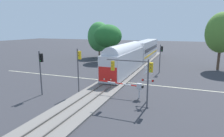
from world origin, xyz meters
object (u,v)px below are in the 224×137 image
maple_right_background (222,33)px  traffic_signal_near_right (135,71)px  pine_left_background (99,37)px  crossing_gate_near (134,86)px  crossing_signal_mast (148,79)px  oak_behind_train (108,36)px  traffic_signal_near_left (41,66)px  traffic_signal_median (79,64)px  traffic_signal_far_side (161,54)px  commuter_train (137,53)px

maple_right_background → traffic_signal_near_right: bearing=-114.3°
pine_left_background → maple_right_background: 30.44m
traffic_signal_near_right → maple_right_background: size_ratio=0.45×
crossing_gate_near → crossing_signal_mast: bearing=-19.4°
oak_behind_train → traffic_signal_near_left: bearing=-85.6°
crossing_gate_near → pine_left_background: size_ratio=0.56×
traffic_signal_near_left → traffic_signal_near_right: traffic_signal_near_left is taller
traffic_signal_median → traffic_signal_near_right: bearing=-11.5°
traffic_signal_far_side → traffic_signal_near_left: bearing=-123.9°
pine_left_background → maple_right_background: size_ratio=0.89×
crossing_gate_near → traffic_signal_far_side: bearing=85.6°
traffic_signal_near_left → oak_behind_train: bearing=94.4°
crossing_signal_mast → traffic_signal_far_side: (-0.52, 15.25, 0.96)m
traffic_signal_near_right → oak_behind_train: bearing=117.6°
crossing_gate_near → maple_right_background: maple_right_background is taller
traffic_signal_near_right → traffic_signal_median: traffic_signal_median is taller
traffic_signal_near_left → pine_left_background: bearing=102.5°
crossing_gate_near → pine_left_background: 34.59m
crossing_gate_near → traffic_signal_near_right: (0.63, -2.34, 2.38)m
crossing_gate_near → maple_right_background: 25.32m
crossing_gate_near → crossing_signal_mast: size_ratio=1.33×
traffic_signal_near_right → oak_behind_train: oak_behind_train is taller
crossing_gate_near → pine_left_background: pine_left_background is taller
crossing_gate_near → crossing_signal_mast: (1.64, -0.58, 1.13)m
traffic_signal_near_left → pine_left_background: size_ratio=0.54×
traffic_signal_median → pine_left_background: size_ratio=0.56×
commuter_train → traffic_signal_near_left: 24.52m
crossing_gate_near → traffic_signal_near_left: 11.43m
oak_behind_train → crossing_signal_mast: bearing=-58.9°
traffic_signal_median → crossing_gate_near: bearing=6.7°
crossing_signal_mast → oak_behind_train: 28.33m
traffic_signal_median → maple_right_background: bearing=50.8°
traffic_signal_near_left → traffic_signal_median: size_ratio=0.96×
commuter_train → traffic_signal_near_right: bearing=-76.9°
commuter_train → traffic_signal_near_right: commuter_train is taller
crossing_signal_mast → traffic_signal_near_left: (-12.43, -2.46, 1.09)m
pine_left_background → crossing_gate_near: bearing=-58.5°
traffic_signal_near_right → crossing_signal_mast: bearing=60.2°
crossing_gate_near → traffic_signal_far_side: traffic_signal_far_side is taller
oak_behind_train → crossing_gate_near: bearing=-61.3°
maple_right_background → pine_left_background: bearing=165.8°
traffic_signal_far_side → traffic_signal_near_right: size_ratio=1.04×
traffic_signal_near_left → oak_behind_train: oak_behind_train is taller
crossing_gate_near → traffic_signal_median: bearing=-173.3°
traffic_signal_near_right → maple_right_background: (10.91, 24.12, 3.48)m
traffic_signal_median → pine_left_background: pine_left_background is taller
crossing_signal_mast → traffic_signal_near_left: bearing=-168.8°
crossing_signal_mast → traffic_signal_near_left: size_ratio=0.77×
crossing_gate_near → traffic_signal_near_left: size_ratio=1.02×
traffic_signal_near_left → maple_right_background: maple_right_background is taller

